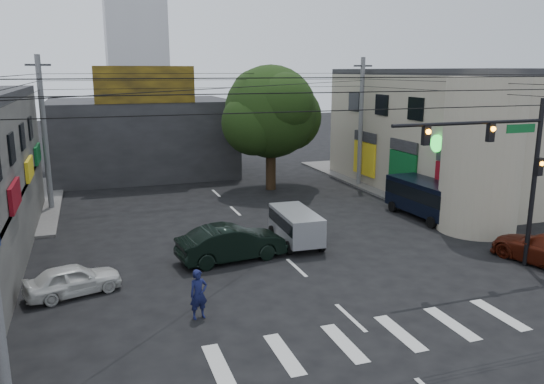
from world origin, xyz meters
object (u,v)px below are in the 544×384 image
traffic_gantry (505,158)px  traffic_officer (199,294)px  navy_van (427,200)px  silver_minivan (296,228)px  utility_pole_far_left (45,134)px  utility_pole_far_right (361,123)px  street_tree (271,112)px  white_compact (73,280)px  dark_sedan (232,243)px

traffic_gantry → traffic_officer: bearing=-178.7°
navy_van → traffic_officer: size_ratio=3.11×
silver_minivan → traffic_officer: traffic_officer is taller
utility_pole_far_left → silver_minivan: utility_pole_far_left is taller
utility_pole_far_right → silver_minivan: (-9.36, -11.04, -3.77)m
traffic_gantry → navy_van: bearing=74.9°
street_tree → white_compact: bearing=-131.3°
street_tree → silver_minivan: 13.22m
utility_pole_far_right → navy_van: utility_pole_far_right is taller
white_compact → navy_van: navy_van is taller
utility_pole_far_right → silver_minivan: bearing=-130.3°
traffic_gantry → utility_pole_far_left: 25.00m
utility_pole_far_left → silver_minivan: size_ratio=2.33×
navy_van → street_tree: bearing=28.1°
utility_pole_far_right → silver_minivan: utility_pole_far_right is taller
utility_pole_far_left → dark_sedan: bearing=-56.3°
dark_sedan → white_compact: 6.82m
white_compact → traffic_gantry: bearing=-115.9°
traffic_gantry → navy_van: 9.05m
traffic_gantry → traffic_officer: 13.34m
white_compact → silver_minivan: (10.14, 2.76, 0.24)m
traffic_officer → utility_pole_far_right: bearing=36.7°
traffic_gantry → dark_sedan: traffic_gantry is taller
street_tree → silver_minivan: size_ratio=2.21×
street_tree → dark_sedan: size_ratio=1.73×
white_compact → traffic_officer: bearing=-145.6°
dark_sedan → navy_van: bearing=-83.2°
traffic_gantry → dark_sedan: size_ratio=1.44×
street_tree → white_compact: (-13.00, -14.80, -4.88)m
utility_pole_far_left → white_compact: 14.45m
navy_van → traffic_gantry: bearing=162.3°
utility_pole_far_left → navy_van: bearing=-23.9°
street_tree → navy_van: (5.97, -10.06, -4.41)m
traffic_gantry → utility_pole_far_right: bearing=81.1°
white_compact → traffic_officer: 5.39m
utility_pole_far_right → traffic_officer: size_ratio=5.29×
street_tree → dark_sedan: bearing=-115.9°
traffic_gantry → street_tree: bearing=102.0°
utility_pole_far_right → navy_van: size_ratio=1.70×
utility_pole_far_right → traffic_officer: utility_pole_far_right is taller
street_tree → traffic_officer: 20.86m
traffic_officer → silver_minivan: bearing=34.3°
utility_pole_far_left → traffic_officer: 18.56m
street_tree → traffic_gantry: size_ratio=1.21×
utility_pole_far_right → navy_van: (-0.53, -9.06, -3.54)m
utility_pole_far_right → utility_pole_far_left: bearing=180.0°
silver_minivan → traffic_officer: size_ratio=2.27×
traffic_gantry → utility_pole_far_right: 17.21m
utility_pole_far_left → silver_minivan: bearing=-43.5°
traffic_gantry → white_compact: traffic_gantry is taller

